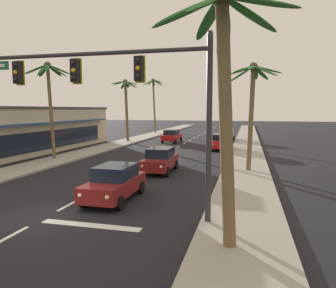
# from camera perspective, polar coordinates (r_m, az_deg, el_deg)

# --- Properties ---
(ground_plane) EXTENTS (220.00, 220.00, 0.00)m
(ground_plane) POSITION_cam_1_polar(r_m,az_deg,el_deg) (14.33, -20.51, -11.89)
(ground_plane) COLOR black
(sidewalk_right) EXTENTS (3.20, 110.00, 0.14)m
(sidewalk_right) POSITION_cam_1_polar(r_m,az_deg,el_deg) (31.44, 13.88, -1.78)
(sidewalk_right) COLOR #9E998E
(sidewalk_right) RESTS_ON ground
(sidewalk_left) EXTENTS (3.20, 110.00, 0.14)m
(sidewalk_left) POSITION_cam_1_polar(r_m,az_deg,el_deg) (35.13, -12.48, -0.91)
(sidewalk_left) COLOR #9E998E
(sidewalk_left) RESTS_ON ground
(lane_markings) EXTENTS (4.28, 88.18, 0.01)m
(lane_markings) POSITION_cam_1_polar(r_m,az_deg,el_deg) (32.45, 0.74, -1.46)
(lane_markings) COLOR silver
(lane_markings) RESTS_ON ground
(traffic_signal_mast) EXTENTS (10.90, 0.41, 7.17)m
(traffic_signal_mast) POSITION_cam_1_polar(r_m,az_deg,el_deg) (12.76, -9.08, 10.21)
(traffic_signal_mast) COLOR #2D2D33
(traffic_signal_mast) RESTS_ON ground
(sedan_lead_at_stop_bar) EXTENTS (1.95, 4.45, 1.68)m
(sedan_lead_at_stop_bar) POSITION_cam_1_polar(r_m,az_deg,el_deg) (15.65, -9.53, -6.80)
(sedan_lead_at_stop_bar) COLOR maroon
(sedan_lead_at_stop_bar) RESTS_ON ground
(sedan_third_in_queue) EXTENTS (2.02, 4.48, 1.68)m
(sedan_third_in_queue) POSITION_cam_1_polar(r_m,az_deg,el_deg) (22.23, -1.43, -2.83)
(sedan_third_in_queue) COLOR maroon
(sedan_third_in_queue) RESTS_ON ground
(sedan_oncoming_far) EXTENTS (2.09, 4.50, 1.68)m
(sedan_oncoming_far) POSITION_cam_1_polar(r_m,az_deg,el_deg) (42.03, 0.68, 1.47)
(sedan_oncoming_far) COLOR red
(sedan_oncoming_far) RESTS_ON ground
(sedan_parked_nearest_kerb) EXTENTS (1.95, 4.45, 1.68)m
(sedan_parked_nearest_kerb) POSITION_cam_1_polar(r_m,az_deg,el_deg) (45.07, 10.53, 1.69)
(sedan_parked_nearest_kerb) COLOR #4C515B
(sedan_parked_nearest_kerb) RESTS_ON ground
(sedan_parked_mid_kerb) EXTENTS (2.01, 4.48, 1.68)m
(sedan_parked_mid_kerb) POSITION_cam_1_polar(r_m,az_deg,el_deg) (34.82, 9.42, 0.39)
(sedan_parked_mid_kerb) COLOR red
(sedan_parked_mid_kerb) RESTS_ON ground
(palm_left_second) EXTENTS (3.71, 3.71, 8.36)m
(palm_left_second) POSITION_cam_1_polar(r_m,az_deg,el_deg) (29.23, -20.60, 9.83)
(palm_left_second) COLOR brown
(palm_left_second) RESTS_ON ground
(palm_left_third) EXTENTS (3.72, 3.59, 8.28)m
(palm_left_third) POSITION_cam_1_polar(r_m,az_deg,el_deg) (42.74, -7.54, 8.27)
(palm_left_third) COLOR brown
(palm_left_third) RESTS_ON ground
(palm_left_farthest) EXTENTS (4.03, 4.14, 9.82)m
(palm_left_farthest) POSITION_cam_1_polar(r_m,az_deg,el_deg) (57.87, -2.62, 9.27)
(palm_left_farthest) COLOR brown
(palm_left_farthest) RESTS_ON ground
(palm_right_nearest) EXTENTS (4.38, 4.16, 7.88)m
(palm_right_nearest) POSITION_cam_1_polar(r_m,az_deg,el_deg) (9.80, 9.95, 13.49)
(palm_right_nearest) COLOR brown
(palm_right_nearest) RESTS_ON ground
(palm_right_second) EXTENTS (3.62, 3.77, 7.51)m
(palm_right_second) POSITION_cam_1_polar(r_m,az_deg,el_deg) (22.73, 14.85, 9.09)
(palm_right_second) COLOR brown
(palm_right_second) RESTS_ON ground
(storefront_strip_left) EXTENTS (7.17, 26.71, 4.61)m
(storefront_strip_left) POSITION_cam_1_polar(r_m,az_deg,el_deg) (34.65, -25.00, 2.27)
(storefront_strip_left) COLOR beige
(storefront_strip_left) RESTS_ON ground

